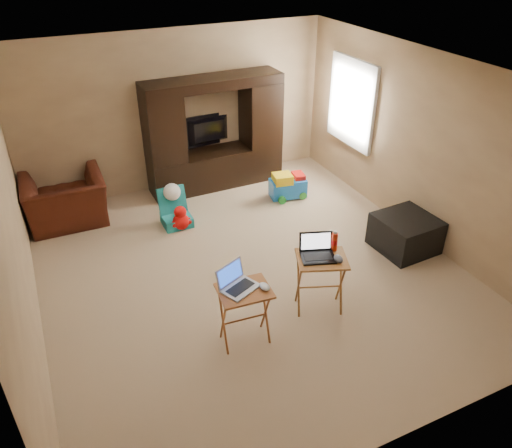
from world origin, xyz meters
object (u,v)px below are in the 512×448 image
child_rocker (176,209)px  laptop_left (240,279)px  mouse_left (265,287)px  mouse_right (338,259)px  entertainment_center (214,134)px  television (210,131)px  plush_toy (181,218)px  ottoman (405,233)px  push_toy (288,185)px  recliner (66,201)px  tray_table_right (320,284)px  tray_table_left (245,316)px  laptop_right (319,249)px  water_bottle (334,242)px

child_rocker → laptop_left: bearing=-91.7°
child_rocker → mouse_left: bearing=-86.8°
laptop_left → mouse_right: bearing=-25.5°
entertainment_center → television: size_ratio=2.41×
plush_toy → ottoman: bearing=-34.2°
plush_toy → push_toy: (1.85, 0.20, 0.03)m
recliner → mouse_right: size_ratio=7.82×
tray_table_right → recliner: bearing=147.2°
television → ottoman: bearing=112.1°
television → tray_table_left: (-1.06, -3.77, -0.52)m
television → recliner: size_ratio=0.82×
television → plush_toy: size_ratio=2.47×
tray_table_left → mouse_right: size_ratio=4.78×
recliner → laptop_right: bearing=126.8°
television → ottoman: size_ratio=1.25×
television → water_bottle: size_ratio=4.24×
tray_table_left → television: bearing=79.2°
entertainment_center → laptop_left: entertainment_center is taller
television → laptop_left: size_ratio=2.57×
recliner → water_bottle: size_ratio=5.16×
push_toy → water_bottle: bearing=-97.6°
child_rocker → water_bottle: (1.12, -2.37, 0.54)m
television → mouse_right: size_ratio=6.43×
ottoman → tray_table_right: tray_table_right is taller
recliner → child_rocker: size_ratio=2.06×
entertainment_center → recliner: (-2.42, -0.25, -0.54)m
television → recliner: 2.51m
tray_table_left → water_bottle: 1.28m
entertainment_center → laptop_right: (-0.13, -3.42, -0.08)m
tray_table_left → recliner: bearing=117.2°
plush_toy → laptop_right: (0.85, -2.30, 0.63)m
push_toy → entertainment_center: bearing=142.9°
entertainment_center → mouse_right: bearing=-89.9°
child_rocker → tray_table_right: bearing=-69.2°
laptop_left → mouse_right: laptop_left is taller
plush_toy → mouse_left: bearing=-87.5°
recliner → laptop_left: bearing=113.0°
water_bottle → push_toy: bearing=72.8°
mouse_right → tray_table_left: bearing=179.8°
tray_table_left → laptop_right: laptop_right is taller
ottoman → laptop_left: bearing=-166.4°
entertainment_center → mouse_right: 3.56m
television → child_rocker: (-1.01, -1.20, -0.59)m
television → mouse_left: bearing=71.9°
television → push_toy: television is taller
mouse_left → water_bottle: (0.98, 0.27, 0.10)m
laptop_left → mouse_left: (0.22, -0.10, -0.09)m
recliner → mouse_right: mouse_right is taller
plush_toy → mouse_left: mouse_left is taller
tray_table_left → water_bottle: bearing=14.4°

